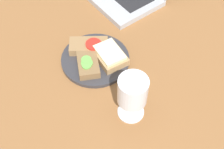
{
  "coord_description": "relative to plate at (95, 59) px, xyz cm",
  "views": [
    {
      "loc": [
        45.58,
        -29.64,
        77.44
      ],
      "look_at": [
        3.6,
        2.24,
        8.0
      ],
      "focal_mm": 50.0,
      "sensor_mm": 36.0,
      "label": 1
    }
  ],
  "objects": [
    {
      "name": "wooden_table",
      "position": [
        6.84,
        -3.7,
        -2.12
      ],
      "size": [
        140.0,
        140.0,
        3.0
      ],
      "primitive_type": "cube",
      "color": "brown",
      "rests_on": "ground"
    },
    {
      "name": "plate",
      "position": [
        0.0,
        0.0,
        0.0
      ],
      "size": [
        21.07,
        21.07,
        1.24
      ],
      "primitive_type": "cylinder",
      "color": "#333338",
      "rests_on": "wooden_table"
    },
    {
      "name": "sandwich_with_tomato",
      "position": [
        -4.26,
        0.73,
        2.01
      ],
      "size": [
        11.93,
        13.23,
        3.16
      ],
      "color": "#937047",
      "rests_on": "plate"
    },
    {
      "name": "sandwich_with_cucumber",
      "position": [
        1.63,
        -4.14,
        1.98
      ],
      "size": [
        11.33,
        9.81,
        2.94
      ],
      "color": "brown",
      "rests_on": "plate"
    },
    {
      "name": "sandwich_with_cheese",
      "position": [
        2.76,
        3.46,
        2.16
      ],
      "size": [
        11.53,
        8.99,
        3.28
      ],
      "color": "#A88456",
      "rests_on": "plate"
    },
    {
      "name": "wine_glass",
      "position": [
        20.87,
        -2.92,
        8.93
      ],
      "size": [
        7.72,
        7.72,
        14.36
      ],
      "color": "white",
      "rests_on": "wooden_table"
    }
  ]
}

